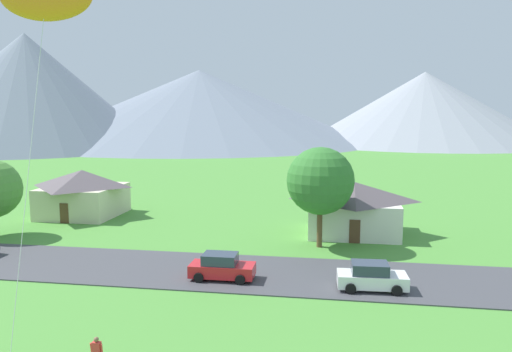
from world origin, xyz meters
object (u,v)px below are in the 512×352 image
parked_car_red_west_end (222,267)px  parked_car_white_mid_west (371,277)px  house_leftmost (83,192)px  tree_left_of_center (320,181)px  house_left_center (354,207)px

parked_car_red_west_end → parked_car_white_mid_west: bearing=-2.5°
house_leftmost → parked_car_red_west_end: (19.06, -17.33, -1.65)m
house_leftmost → tree_left_of_center: bearing=-18.3°
house_left_center → parked_car_red_west_end: house_left_center is taller
tree_left_of_center → parked_car_red_west_end: 11.75m
house_left_center → tree_left_of_center: size_ratio=1.03×
house_left_center → parked_car_red_west_end: (-8.89, -14.01, -1.57)m
parked_car_red_west_end → parked_car_white_mid_west: 9.51m
parked_car_white_mid_west → parked_car_red_west_end: bearing=177.5°
tree_left_of_center → house_leftmost: bearing=161.7°
house_leftmost → parked_car_white_mid_west: bearing=-31.8°
house_leftmost → parked_car_red_west_end: size_ratio=1.92×
parked_car_white_mid_west → house_left_center: bearing=92.4°
house_leftmost → tree_left_of_center: (25.08, -8.32, 2.90)m
house_leftmost → parked_car_white_mid_west: (28.56, -17.74, -1.65)m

